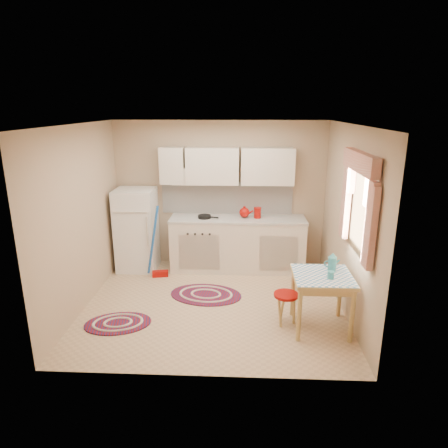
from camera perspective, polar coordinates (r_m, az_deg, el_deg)
The scene contains 14 objects.
room_shell at distance 5.51m, azimuth 0.19°, elevation 4.72°, with size 3.64×3.60×2.52m.
fridge at distance 6.94m, azimuth -12.35°, elevation -0.80°, with size 0.65×0.60×1.40m, color white.
broom at distance 6.55m, azimuth -9.30°, elevation -2.61°, with size 0.28×0.12×1.20m, color #1C58B0, non-canonical shape.
base_cabinets at distance 6.84m, azimuth 1.94°, elevation -2.97°, with size 2.25×0.60×0.88m, color beige.
countertop at distance 6.70m, azimuth 1.98°, elevation 0.74°, with size 2.27×0.62×0.04m, color #AFADA6.
frying_pan at distance 6.67m, azimuth -2.81°, elevation 1.05°, with size 0.22×0.22×0.05m, color black.
red_kettle at distance 6.67m, azimuth 2.92°, elevation 1.67°, with size 0.19×0.17×0.19m, color #990A05, non-canonical shape.
red_canister at distance 6.68m, azimuth 4.80°, elevation 1.52°, with size 0.11×0.11×0.16m, color #990A05.
table at distance 5.25m, azimuth 13.66°, elevation -10.76°, with size 0.72×0.72×0.72m, color tan.
stool at distance 5.33m, azimuth 8.77°, elevation -11.84°, with size 0.32×0.32×0.42m, color #990A05.
coffee_pot at distance 5.18m, azimuth 15.21°, elevation -5.30°, with size 0.13×0.11×0.26m, color teal, non-canonical shape.
mug at distance 5.00m, azimuth 14.99°, elevation -7.08°, with size 0.08×0.08×0.10m, color teal.
rug_center at distance 6.07m, azimuth -2.60°, elevation -10.04°, with size 1.07×0.72×0.02m, color maroon, non-canonical shape.
rug_left at distance 5.52m, azimuth -14.91°, elevation -13.55°, with size 0.86×0.57×0.02m, color maroon, non-canonical shape.
Camera 1 is at (0.39, -5.15, 2.73)m, focal length 32.00 mm.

